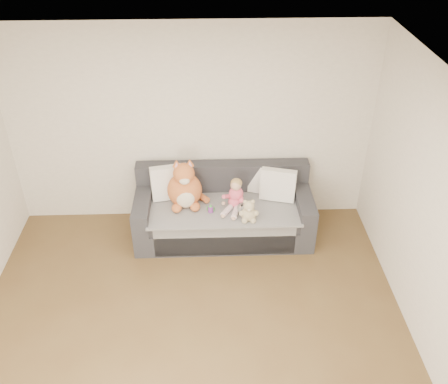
% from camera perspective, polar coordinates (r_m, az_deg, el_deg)
% --- Properties ---
extents(room_shell, '(5.00, 5.00, 5.00)m').
position_cam_1_polar(room_shell, '(4.44, -4.33, -4.67)').
color(room_shell, brown).
rests_on(room_shell, ground).
extents(sofa, '(2.20, 0.94, 0.85)m').
position_cam_1_polar(sofa, '(6.34, -0.06, -2.34)').
color(sofa, '#2C2C32').
rests_on(sofa, ground).
extents(cushion_left, '(0.50, 0.30, 0.44)m').
position_cam_1_polar(cushion_left, '(6.26, -6.23, 1.10)').
color(cushion_left, silver).
rests_on(cushion_left, sofa).
extents(cushion_right_back, '(0.43, 0.29, 0.37)m').
position_cam_1_polar(cushion_right_back, '(6.36, 4.63, 1.42)').
color(cushion_right_back, silver).
rests_on(cushion_right_back, sofa).
extents(cushion_right_front, '(0.47, 0.30, 0.41)m').
position_cam_1_polar(cushion_right_front, '(6.24, 6.19, 0.82)').
color(cushion_right_front, silver).
rests_on(cushion_right_front, sofa).
extents(toddler, '(0.29, 0.40, 0.40)m').
position_cam_1_polar(toddler, '(6.05, 1.28, -0.49)').
color(toddler, '#E95287').
rests_on(toddler, sofa).
extents(plush_cat, '(0.52, 0.47, 0.65)m').
position_cam_1_polar(plush_cat, '(6.09, -4.50, 0.47)').
color(plush_cat, '#B95C29').
rests_on(plush_cat, sofa).
extents(teddy_bear, '(0.23, 0.17, 0.30)m').
position_cam_1_polar(teddy_bear, '(5.87, 2.84, -2.33)').
color(teddy_bear, tan).
rests_on(teddy_bear, sofa).
extents(plush_cow, '(0.14, 0.21, 0.17)m').
position_cam_1_polar(plush_cow, '(6.02, 2.17, -1.85)').
color(plush_cow, white).
rests_on(plush_cow, sofa).
extents(sippy_cup, '(0.10, 0.08, 0.11)m').
position_cam_1_polar(sippy_cup, '(6.03, -1.55, -1.86)').
color(sippy_cup, '#833695').
rests_on(sippy_cup, sofa).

